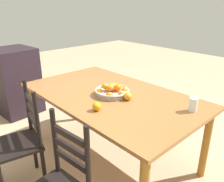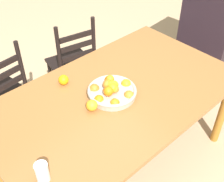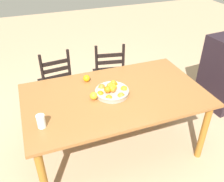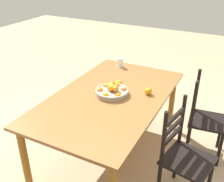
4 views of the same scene
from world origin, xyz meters
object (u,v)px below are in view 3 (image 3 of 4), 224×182
Objects in this scene: fruit_bowl at (112,91)px; orange_loose_0 at (87,78)px; dining_table at (115,101)px; chair_by_cabinet at (109,76)px; drinking_glass at (41,121)px; orange_loose_1 at (94,96)px; chair_near_window at (56,84)px.

fruit_bowl is 0.38m from orange_loose_0.
chair_by_cabinet is (0.24, 0.87, -0.21)m from dining_table.
fruit_bowl is 0.78m from drinking_glass.
orange_loose_1 is at bearing 23.87° from drinking_glass.
chair_by_cabinet reaches higher than drinking_glass.
drinking_glass reaches higher than dining_table.
chair_by_cabinet is 1.55m from drinking_glass.
chair_near_window is at bearing 116.47° from orange_loose_0.
dining_table is 0.42m from orange_loose_0.
orange_loose_0 reaches higher than dining_table.
fruit_bowl reaches higher than orange_loose_1.
drinking_glass is (-0.56, -0.60, 0.02)m from orange_loose_0.
dining_table is 0.82m from drinking_glass.
chair_near_window is 0.73m from chair_by_cabinet.
chair_by_cabinet is (0.73, -0.05, 0.00)m from chair_near_window.
dining_table is 24.33× the size of orange_loose_0.
fruit_bowl is at bearing 5.26° from orange_loose_1.
drinking_glass is at bearing -162.03° from dining_table.
chair_by_cabinet is 12.78× the size of orange_loose_0.
drinking_glass is at bearing -156.13° from orange_loose_1.
dining_table is at bearing 111.86° from chair_near_window.
chair_near_window is (-0.49, 0.92, -0.22)m from dining_table.
chair_by_cabinet is at bearing 74.42° from dining_table.
chair_near_window is 0.72m from orange_loose_0.
chair_by_cabinet is at bearing 170.05° from chair_near_window.
dining_table is 5.30× the size of fruit_bowl.
orange_loose_0 is 0.97× the size of orange_loose_1.
fruit_bowl is at bearing 83.66° from chair_by_cabinet.
chair_near_window reaches higher than dining_table.
fruit_bowl reaches higher than dining_table.
chair_by_cabinet reaches higher than fruit_bowl.
fruit_bowl is at bearing 110.48° from chair_near_window.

